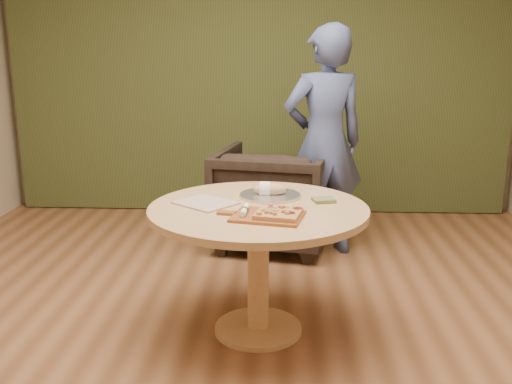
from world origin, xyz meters
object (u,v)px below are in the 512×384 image
at_px(serving_tray, 270,195).
at_px(person_standing, 324,143).
at_px(armchair, 274,192).
at_px(pizza_paddle, 266,216).
at_px(pedestal_table, 258,231).
at_px(flatbread_pizza, 279,213).
at_px(cutlery_roll, 245,210).
at_px(bread_roll, 268,189).

bearing_deg(serving_tray, person_standing, 71.18).
bearing_deg(armchair, pizza_paddle, 100.77).
height_order(pedestal_table, person_standing, person_standing).
distance_m(armchair, person_standing, 0.60).
height_order(flatbread_pizza, serving_tray, flatbread_pizza).
relative_size(pedestal_table, cutlery_roll, 6.07).
height_order(serving_tray, bread_roll, bread_roll).
bearing_deg(pizza_paddle, person_standing, 87.73).
height_order(serving_tray, person_standing, person_standing).
distance_m(pedestal_table, cutlery_roll, 0.26).
relative_size(pedestal_table, armchair, 1.34).
xyz_separation_m(pizza_paddle, serving_tray, (0.01, 0.42, -0.00)).
xyz_separation_m(pizza_paddle, bread_roll, (0.00, 0.42, 0.04)).
relative_size(cutlery_roll, person_standing, 0.11).
height_order(pizza_paddle, armchair, armchair).
relative_size(cutlery_roll, bread_roll, 1.03).
bearing_deg(person_standing, serving_tray, 53.97).
relative_size(pedestal_table, serving_tray, 3.40).
xyz_separation_m(bread_roll, armchair, (0.01, 1.28, -0.34)).
xyz_separation_m(cutlery_roll, bread_roll, (0.11, 0.40, 0.01)).
relative_size(serving_tray, person_standing, 0.20).
distance_m(pedestal_table, person_standing, 1.44).
height_order(flatbread_pizza, cutlery_roll, flatbread_pizza).
bearing_deg(pedestal_table, cutlery_roll, -109.11).
relative_size(cutlery_roll, serving_tray, 0.56).
xyz_separation_m(serving_tray, bread_roll, (-0.01, 0.00, 0.04)).
relative_size(pedestal_table, pizza_paddle, 2.57).
xyz_separation_m(pizza_paddle, cutlery_roll, (-0.11, 0.03, 0.02)).
height_order(pizza_paddle, serving_tray, serving_tray).
relative_size(pizza_paddle, armchair, 0.52).
height_order(bread_roll, person_standing, person_standing).
bearing_deg(serving_tray, cutlery_roll, -106.92).
height_order(cutlery_roll, armchair, armchair).
distance_m(pedestal_table, serving_tray, 0.27).
xyz_separation_m(cutlery_roll, person_standing, (0.51, 1.52, 0.11)).
relative_size(flatbread_pizza, bread_roll, 1.35).
height_order(serving_tray, armchair, armchair).
xyz_separation_m(pedestal_table, bread_roll, (0.05, 0.22, 0.18)).
bearing_deg(pizza_paddle, cutlery_roll, 177.48).
bearing_deg(flatbread_pizza, bread_roll, 98.28).
relative_size(pizza_paddle, cutlery_roll, 2.36).
bearing_deg(person_standing, pizza_paddle, 58.55).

